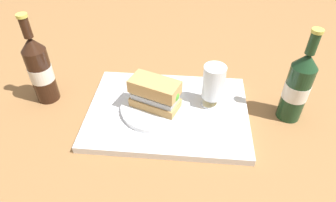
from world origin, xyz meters
The scene contains 8 objects.
ground_plane centered at (0.00, 0.00, 0.00)m, with size 3.00×3.00×0.00m, color olive.
tray centered at (0.00, 0.00, 0.01)m, with size 0.44×0.32×0.02m, color silver.
placemat centered at (0.00, 0.00, 0.02)m, with size 0.38×0.27×0.00m, color silver.
plate centered at (-0.03, -0.01, 0.03)m, with size 0.19×0.19×0.01m, color white.
sandwich centered at (-0.03, -0.01, 0.08)m, with size 0.14×0.11×0.08m.
beer_glass centered at (0.12, 0.03, 0.09)m, with size 0.06×0.06×0.12m.
beer_bottle centered at (0.33, 0.03, 0.10)m, with size 0.07×0.07×0.27m.
second_bottle centered at (-0.36, 0.04, 0.10)m, with size 0.07×0.07×0.27m.
Camera 1 is at (0.05, -0.61, 0.58)m, focal length 32.07 mm.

